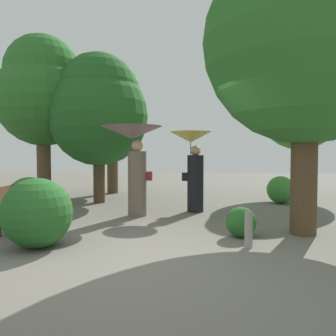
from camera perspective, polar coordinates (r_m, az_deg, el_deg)
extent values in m
plane|color=#6B665B|center=(4.77, -4.19, -14.75)|extent=(40.00, 40.00, 0.00)
cylinder|color=#6B5B4C|center=(7.73, -5.12, -2.60)|extent=(0.41, 0.41, 1.45)
sphere|color=tan|center=(7.70, -5.15, 3.65)|extent=(0.26, 0.26, 0.26)
cylinder|color=#333338|center=(7.72, -6.05, 1.95)|extent=(0.02, 0.02, 0.78)
cone|color=gray|center=(7.74, -6.07, 5.88)|extent=(1.38, 1.38, 0.28)
cube|color=maroon|center=(7.67, -3.17, -1.34)|extent=(0.14, 0.10, 0.20)
cylinder|color=black|center=(8.27, 4.57, -2.58)|extent=(0.39, 0.39, 1.36)
sphere|color=tan|center=(8.24, 4.59, 2.90)|extent=(0.24, 0.24, 0.24)
cylinder|color=#333338|center=(8.24, 3.78, 1.56)|extent=(0.02, 0.02, 0.77)
cone|color=#D8C64C|center=(8.25, 3.79, 5.14)|extent=(0.99, 0.99, 0.26)
cube|color=black|center=(8.27, 2.81, -1.45)|extent=(0.14, 0.10, 0.20)
cylinder|color=#38383D|center=(6.33, -23.61, -8.57)|extent=(0.06, 0.06, 0.44)
cylinder|color=#38383D|center=(7.49, -18.28, -6.78)|extent=(0.06, 0.06, 0.44)
cylinder|color=#38383D|center=(7.64, -20.60, -6.63)|extent=(0.06, 0.06, 0.44)
cube|color=brown|center=(6.94, -21.99, -5.56)|extent=(0.49, 1.51, 0.08)
cube|color=brown|center=(7.04, -23.72, -3.88)|extent=(0.11, 1.50, 0.35)
cylinder|color=brown|center=(12.19, -9.22, 4.75)|extent=(0.38, 0.38, 3.79)
sphere|color=#428C3D|center=(12.27, -9.25, 9.17)|extent=(2.44, 2.44, 2.44)
sphere|color=#428C3D|center=(12.38, -9.28, 12.65)|extent=(1.96, 1.96, 1.96)
cylinder|color=brown|center=(11.85, 21.04, 4.67)|extent=(0.38, 0.38, 3.78)
sphere|color=#387F33|center=(11.92, 21.12, 9.21)|extent=(2.64, 2.64, 2.64)
sphere|color=#387F33|center=(12.04, 21.18, 12.79)|extent=(2.11, 2.11, 2.11)
cylinder|color=#4C3823|center=(9.93, -11.41, 3.74)|extent=(0.33, 0.33, 3.27)
sphere|color=#235B23|center=(9.98, -11.45, 8.43)|extent=(2.79, 2.79, 2.79)
sphere|color=#235B23|center=(10.07, -11.48, 12.13)|extent=(2.24, 2.24, 2.24)
cylinder|color=#4C3823|center=(6.41, 21.80, 9.48)|extent=(0.44, 0.44, 4.42)
sphere|color=#2D6B28|center=(6.64, 21.97, 18.99)|extent=(3.51, 3.51, 3.51)
cylinder|color=brown|center=(10.64, -19.98, 5.36)|extent=(0.39, 0.39, 3.94)
sphere|color=#2D6B28|center=(10.74, -20.06, 10.60)|extent=(2.67, 2.67, 2.67)
sphere|color=#2D6B28|center=(10.88, -20.13, 14.71)|extent=(2.13, 2.13, 2.13)
sphere|color=#2D6B28|center=(7.86, -22.10, -4.69)|extent=(0.90, 0.90, 0.90)
sphere|color=#235B23|center=(5.50, -20.92, -6.98)|extent=(1.04, 1.04, 1.04)
sphere|color=#387F33|center=(10.12, 18.20, -3.45)|extent=(0.77, 0.77, 0.77)
sphere|color=#235B23|center=(5.94, 12.03, -8.77)|extent=(0.51, 0.51, 0.51)
cylinder|color=gray|center=(5.34, 13.23, -9.91)|extent=(0.12, 0.12, 0.54)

